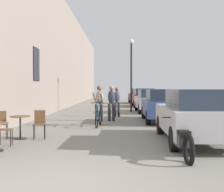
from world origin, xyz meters
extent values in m
plane|color=gray|center=(0.00, 0.00, 0.00)|extent=(88.00, 88.00, 0.00)
cube|color=gray|center=(-3.45, 14.00, 4.27)|extent=(0.50, 68.00, 8.55)
cube|color=black|center=(-3.18, 10.69, 2.82)|extent=(0.04, 1.10, 1.70)
cylinder|color=black|center=(-1.97, 3.60, 0.23)|extent=(0.02, 0.02, 0.45)
cylinder|color=black|center=(-1.90, 3.28, 0.23)|extent=(0.02, 0.02, 0.45)
cylinder|color=black|center=(-2.28, 3.53, 0.23)|extent=(0.02, 0.02, 0.45)
cube|color=brown|center=(-2.09, 3.41, 0.46)|extent=(0.45, 0.45, 0.02)
cylinder|color=black|center=(-2.06, 4.61, 0.01)|extent=(0.40, 0.40, 0.02)
cylinder|color=black|center=(-2.06, 4.61, 0.36)|extent=(0.05, 0.05, 0.67)
cylinder|color=brown|center=(-2.06, 4.61, 0.71)|extent=(0.64, 0.64, 0.02)
cylinder|color=black|center=(-1.28, 4.47, 0.23)|extent=(0.02, 0.02, 0.45)
cylinder|color=black|center=(-1.59, 4.42, 0.23)|extent=(0.02, 0.02, 0.45)
cylinder|color=black|center=(-1.33, 4.79, 0.23)|extent=(0.02, 0.02, 0.45)
cylinder|color=black|center=(-1.65, 4.74, 0.23)|extent=(0.02, 0.02, 0.45)
cube|color=brown|center=(-1.46, 4.61, 0.46)|extent=(0.44, 0.44, 0.02)
cube|color=brown|center=(-1.49, 4.78, 0.68)|extent=(0.34, 0.08, 0.42)
cylinder|color=black|center=(-2.55, 4.80, 0.23)|extent=(0.02, 0.02, 0.45)
cylinder|color=black|center=(-2.47, 4.49, 0.23)|extent=(0.02, 0.02, 0.45)
cube|color=brown|center=(-2.66, 4.61, 0.46)|extent=(0.46, 0.46, 0.02)
cube|color=brown|center=(-2.62, 4.43, 0.68)|extent=(0.34, 0.10, 0.42)
torus|color=black|center=(0.15, 7.31, 0.33)|extent=(0.10, 0.71, 0.71)
torus|color=black|center=(0.23, 8.35, 0.33)|extent=(0.10, 0.71, 0.71)
cylinder|color=#286084|center=(0.22, 8.26, 0.61)|extent=(0.05, 0.22, 0.58)
cylinder|color=#286084|center=(0.19, 7.76, 0.95)|extent=(0.10, 0.82, 0.14)
cylinder|color=#286084|center=(0.15, 7.33, 0.67)|extent=(0.04, 0.09, 0.67)
cylinder|color=#286084|center=(0.19, 7.85, 0.37)|extent=(0.11, 1.00, 0.12)
cylinder|color=black|center=(0.16, 7.36, 1.00)|extent=(0.52, 0.07, 0.03)
ellipsoid|color=black|center=(0.22, 8.17, 0.93)|extent=(0.12, 0.24, 0.06)
ellipsoid|color=gray|center=(0.21, 8.09, 1.21)|extent=(0.37, 0.37, 0.59)
sphere|color=brown|center=(0.21, 8.05, 1.60)|extent=(0.22, 0.22, 0.22)
cylinder|color=#26262D|center=(0.31, 8.01, 0.55)|extent=(0.16, 0.40, 0.75)
cylinder|color=#26262D|center=(0.11, 8.02, 0.55)|extent=(0.16, 0.40, 0.75)
cylinder|color=gray|center=(0.32, 7.69, 1.20)|extent=(0.13, 0.75, 0.48)
cylinder|color=gray|center=(0.04, 7.72, 1.20)|extent=(0.16, 0.75, 0.48)
cylinder|color=#26262D|center=(0.78, 9.90, 0.42)|extent=(0.14, 0.14, 0.84)
cylinder|color=#26262D|center=(0.58, 9.87, 0.42)|extent=(0.14, 0.14, 0.84)
ellipsoid|color=#2D3342|center=(0.68, 9.88, 1.17)|extent=(0.37, 0.29, 0.67)
sphere|color=#A57A5B|center=(0.68, 9.88, 1.61)|extent=(0.22, 0.22, 0.22)
cylinder|color=#26262D|center=(0.84, 12.25, 0.40)|extent=(0.14, 0.14, 0.80)
cylinder|color=#26262D|center=(1.04, 12.25, 0.40)|extent=(0.14, 0.14, 0.80)
ellipsoid|color=#4C3D5B|center=(0.94, 12.25, 1.12)|extent=(0.34, 0.24, 0.63)
sphere|color=brown|center=(0.94, 12.25, 1.53)|extent=(0.22, 0.22, 0.22)
cylinder|color=black|center=(1.89, 15.74, 2.30)|extent=(0.12, 0.12, 4.60)
sphere|color=silver|center=(1.89, 15.74, 4.74)|extent=(0.32, 0.32, 0.32)
cube|color=#B7B7BC|center=(3.27, 4.25, 0.67)|extent=(1.89, 4.42, 0.71)
cube|color=#283342|center=(3.26, 3.72, 1.30)|extent=(1.57, 2.40, 0.53)
cylinder|color=black|center=(2.47, 5.71, 0.32)|extent=(0.22, 0.64, 0.63)
cylinder|color=black|center=(4.12, 5.68, 0.32)|extent=(0.22, 0.64, 0.63)
cylinder|color=black|center=(2.42, 2.82, 0.32)|extent=(0.22, 0.64, 0.63)
cube|color=#384C84|center=(3.15, 9.80, 0.67)|extent=(1.87, 4.38, 0.71)
cube|color=#283342|center=(3.14, 9.28, 1.29)|extent=(1.55, 2.37, 0.53)
cylinder|color=black|center=(2.35, 11.25, 0.31)|extent=(0.21, 0.63, 0.63)
cylinder|color=black|center=(3.99, 11.23, 0.31)|extent=(0.21, 0.63, 0.63)
cylinder|color=black|center=(2.31, 8.38, 0.31)|extent=(0.21, 0.63, 0.63)
cylinder|color=black|center=(3.95, 8.35, 0.31)|extent=(0.21, 0.63, 0.63)
cube|color=#B7B7BC|center=(3.12, 15.46, 0.65)|extent=(1.84, 4.29, 0.69)
cube|color=#283342|center=(3.13, 14.95, 1.26)|extent=(1.52, 2.33, 0.52)
cylinder|color=black|center=(2.29, 16.85, 0.31)|extent=(0.21, 0.62, 0.61)
cylinder|color=black|center=(3.90, 16.88, 0.31)|extent=(0.21, 0.62, 0.61)
cylinder|color=black|center=(2.35, 14.04, 0.31)|extent=(0.21, 0.62, 0.61)
cylinder|color=black|center=(3.95, 14.07, 0.31)|extent=(0.21, 0.62, 0.61)
cube|color=maroon|center=(3.16, 21.84, 0.68)|extent=(2.00, 4.49, 0.72)
cube|color=#283342|center=(3.18, 21.31, 1.31)|extent=(1.63, 2.45, 0.54)
cylinder|color=black|center=(2.27, 23.27, 0.32)|extent=(0.23, 0.65, 0.64)
cylinder|color=black|center=(3.94, 23.33, 0.32)|extent=(0.23, 0.65, 0.64)
cylinder|color=black|center=(2.38, 20.35, 0.32)|extent=(0.23, 0.65, 0.64)
cylinder|color=black|center=(4.04, 20.41, 0.32)|extent=(0.23, 0.65, 0.64)
cube|color=black|center=(3.13, 27.78, 0.67)|extent=(1.96, 4.43, 0.71)
cube|color=#283342|center=(3.14, 27.25, 1.29)|extent=(1.60, 2.41, 0.53)
cylinder|color=black|center=(2.25, 29.19, 0.32)|extent=(0.22, 0.64, 0.63)
cylinder|color=black|center=(3.90, 29.25, 0.32)|extent=(0.22, 0.64, 0.63)
cylinder|color=black|center=(2.35, 26.31, 0.32)|extent=(0.22, 0.64, 0.63)
cylinder|color=black|center=(4.00, 26.36, 0.32)|extent=(0.22, 0.64, 0.63)
torus|color=black|center=(2.44, 2.96, 0.30)|extent=(0.11, 0.69, 0.69)
torus|color=black|center=(2.49, 1.51, 0.30)|extent=(0.12, 0.70, 0.70)
cube|color=#333338|center=(2.46, 2.24, 0.40)|extent=(0.27, 0.77, 0.28)
ellipsoid|color=beige|center=(2.46, 2.34, 0.62)|extent=(0.30, 0.53, 0.24)
cube|color=black|center=(2.47, 1.96, 0.60)|extent=(0.25, 0.45, 0.10)
cylinder|color=black|center=(2.44, 2.86, 0.85)|extent=(0.62, 0.05, 0.03)
camera|label=1|loc=(1.01, -4.89, 1.59)|focal=49.05mm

